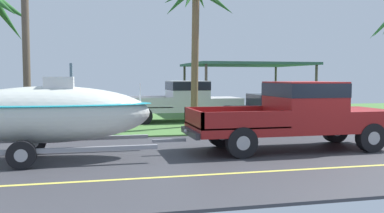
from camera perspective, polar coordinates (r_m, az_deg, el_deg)
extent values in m
cube|color=#38383D|center=(12.09, 18.31, -6.09)|extent=(36.00, 8.00, 0.06)
cube|color=#477538|center=(22.13, 3.25, -1.34)|extent=(36.00, 14.00, 0.11)
cube|color=#DBCC4C|center=(10.62, 23.44, -7.41)|extent=(34.20, 0.12, 0.01)
cube|color=maroon|center=(12.14, 13.27, -2.81)|extent=(5.70, 1.97, 0.22)
cube|color=maroon|center=(13.15, 21.33, -1.14)|extent=(1.60, 1.97, 0.38)
cube|color=maroon|center=(12.26, 14.99, 0.53)|extent=(1.71, 1.97, 1.19)
cube|color=black|center=(12.24, 15.02, 2.22)|extent=(1.73, 1.99, 0.38)
cube|color=#621111|center=(11.48, 5.87, -2.45)|extent=(2.40, 1.97, 0.04)
cube|color=maroon|center=(12.35, 4.44, -1.03)|extent=(2.40, 0.08, 0.45)
cube|color=maroon|center=(10.58, 7.55, -1.89)|extent=(2.40, 0.08, 0.45)
cube|color=maroon|center=(11.14, 0.24, -1.57)|extent=(0.08, 1.97, 0.45)
cube|color=#333338|center=(11.16, -0.26, -3.60)|extent=(0.12, 1.77, 0.16)
sphere|color=#B2B2B7|center=(11.13, -0.87, -3.36)|extent=(0.10, 0.10, 0.10)
cylinder|color=black|center=(13.88, 18.96, -3.03)|extent=(0.80, 0.28, 0.80)
cylinder|color=#9E9EA3|center=(13.88, 18.96, -3.03)|extent=(0.36, 0.29, 0.36)
cylinder|color=black|center=(12.46, 23.24, -3.92)|extent=(0.80, 0.28, 0.80)
cylinder|color=#9E9EA3|center=(12.46, 23.24, -3.92)|extent=(0.36, 0.29, 0.36)
cylinder|color=black|center=(12.31, 4.00, -3.69)|extent=(0.80, 0.28, 0.80)
cylinder|color=#9E9EA3|center=(12.31, 4.00, -3.69)|extent=(0.36, 0.29, 0.36)
cylinder|color=black|center=(10.67, 6.78, -4.89)|extent=(0.80, 0.28, 0.80)
cylinder|color=#9E9EA3|center=(10.67, 6.78, -4.89)|extent=(0.36, 0.29, 0.36)
cube|color=gray|center=(11.07, -3.15, -4.66)|extent=(0.90, 0.10, 0.08)
cube|color=gray|center=(11.84, -18.42, -4.29)|extent=(5.10, 0.12, 0.10)
cube|color=gray|center=(10.08, -19.34, -5.73)|extent=(5.10, 0.12, 0.10)
cylinder|color=black|center=(11.97, -20.83, -4.55)|extent=(0.64, 0.22, 0.64)
cylinder|color=#9E9EA3|center=(11.97, -20.83, -4.55)|extent=(0.29, 0.23, 0.29)
cylinder|color=black|center=(10.10, -22.26, -6.13)|extent=(0.64, 0.22, 0.64)
cylinder|color=#9E9EA3|center=(10.10, -22.26, -6.13)|extent=(0.29, 0.23, 0.29)
ellipsoid|color=silver|center=(10.87, -18.93, -1.04)|extent=(4.99, 1.68, 1.40)
ellipsoid|color=teal|center=(10.85, -18.96, 0.25)|extent=(5.09, 1.71, 0.12)
cube|color=silver|center=(10.81, -17.69, 2.17)|extent=(0.70, 0.60, 0.65)
cube|color=slate|center=(10.79, -16.15, 4.72)|extent=(0.06, 0.56, 0.36)
cylinder|color=silver|center=(10.85, -7.11, 1.94)|extent=(0.04, 0.04, 0.50)
cube|color=silver|center=(19.03, -1.83, -0.28)|extent=(5.59, 2.04, 0.22)
cube|color=silver|center=(19.50, 3.98, 0.70)|extent=(1.57, 2.04, 0.38)
cube|color=silver|center=(19.07, -0.68, 1.80)|extent=(1.68, 2.04, 1.16)
cube|color=black|center=(19.06, -0.68, 2.85)|extent=(1.70, 2.06, 0.38)
cube|color=gray|center=(18.76, -6.69, 0.03)|extent=(2.35, 2.04, 0.04)
cube|color=silver|center=(19.72, -7.02, 0.81)|extent=(2.35, 0.08, 0.45)
cube|color=silver|center=(17.78, -6.33, 0.48)|extent=(2.35, 0.08, 0.45)
cube|color=silver|center=(18.66, -10.16, 0.60)|extent=(0.08, 2.04, 0.45)
cube|color=#333338|center=(18.68, -10.45, -0.61)|extent=(0.12, 1.84, 0.16)
sphere|color=#B2B2B7|center=(18.67, -10.82, -0.46)|extent=(0.10, 0.10, 0.10)
cylinder|color=black|center=(20.39, 3.00, -0.65)|extent=(0.80, 0.28, 0.80)
cylinder|color=#9E9EA3|center=(20.39, 3.00, -0.65)|extent=(0.36, 0.29, 0.36)
cylinder|color=black|center=(18.65, 4.57, -1.09)|extent=(0.80, 0.28, 0.80)
cylinder|color=#9E9EA3|center=(18.65, 4.57, -1.09)|extent=(0.36, 0.29, 0.36)
cylinder|color=black|center=(19.68, -7.32, -0.85)|extent=(0.80, 0.28, 0.80)
cylinder|color=#9E9EA3|center=(19.68, -7.32, -0.85)|extent=(0.36, 0.29, 0.36)
cylinder|color=black|center=(17.88, -6.72, -1.32)|extent=(0.80, 0.28, 0.80)
cylinder|color=#9E9EA3|center=(17.88, -6.72, -1.32)|extent=(0.36, 0.29, 0.36)
cube|color=#B21E19|center=(18.21, -18.24, -0.99)|extent=(4.49, 1.84, 0.70)
cube|color=black|center=(18.19, -18.99, 0.88)|extent=(2.52, 1.70, 0.50)
cylinder|color=black|center=(18.98, -13.41, -1.31)|extent=(0.66, 0.22, 0.66)
cylinder|color=#9E9EA3|center=(18.98, -13.41, -1.31)|extent=(0.30, 0.23, 0.30)
cylinder|color=black|center=(17.32, -13.43, -1.80)|extent=(0.66, 0.22, 0.66)
cylinder|color=#9E9EA3|center=(17.32, -13.43, -1.80)|extent=(0.30, 0.23, 0.30)
cylinder|color=black|center=(19.24, -22.56, -1.44)|extent=(0.66, 0.22, 0.66)
cylinder|color=#9E9EA3|center=(19.24, -22.56, -1.44)|extent=(0.30, 0.23, 0.30)
cylinder|color=black|center=(17.60, -23.43, -1.93)|extent=(0.66, 0.22, 0.66)
cylinder|color=#9E9EA3|center=(17.60, -23.43, -1.93)|extent=(0.30, 0.23, 0.30)
cube|color=black|center=(17.46, 12.73, -1.09)|extent=(4.36, 1.80, 0.70)
cube|color=black|center=(17.32, 12.11, 0.87)|extent=(2.44, 1.65, 0.50)
cylinder|color=black|center=(18.87, 15.70, -1.38)|extent=(0.66, 0.22, 0.66)
cylinder|color=#9E9EA3|center=(18.87, 15.70, -1.38)|extent=(0.30, 0.23, 0.30)
cylinder|color=black|center=(17.48, 18.26, -1.85)|extent=(0.66, 0.22, 0.66)
cylinder|color=#9E9EA3|center=(17.48, 18.26, -1.85)|extent=(0.30, 0.23, 0.30)
cylinder|color=black|center=(17.63, 7.23, -1.63)|extent=(0.66, 0.22, 0.66)
cylinder|color=#9E9EA3|center=(17.63, 7.23, -1.63)|extent=(0.30, 0.23, 0.30)
cylinder|color=black|center=(16.13, 9.24, -2.17)|extent=(0.66, 0.22, 0.66)
cylinder|color=#9E9EA3|center=(16.13, 9.24, -2.17)|extent=(0.30, 0.23, 0.30)
cylinder|color=#4C4238|center=(28.16, 11.36, 2.52)|extent=(0.14, 0.14, 2.74)
cylinder|color=#4C4238|center=(23.56, 16.60, 2.17)|extent=(0.14, 0.14, 2.74)
cylinder|color=#4C4238|center=(26.20, -1.03, 2.49)|extent=(0.14, 0.14, 2.74)
cylinder|color=#4C4238|center=(21.17, 1.93, 2.14)|extent=(0.14, 0.14, 2.74)
cube|color=#2D5647|center=(24.59, 7.34, 5.72)|extent=(6.68, 5.68, 0.14)
cone|color=#387A38|center=(26.52, 24.48, 9.88)|extent=(0.87, 1.65, 1.46)
cone|color=#387A38|center=(26.07, 24.68, 9.99)|extent=(1.27, 0.90, 1.42)
cone|color=#286028|center=(17.56, -23.67, 12.26)|extent=(1.69, 0.50, 1.30)
cone|color=#286028|center=(18.07, -24.09, 10.97)|extent=(1.47, 1.62, 1.88)
cone|color=#286028|center=(16.86, -24.59, 12.63)|extent=(1.60, 1.81, 1.29)
cylinder|color=brown|center=(16.76, 0.41, 6.72)|extent=(0.29, 0.65, 5.69)
cone|color=#286028|center=(17.27, 3.08, 14.37)|extent=(1.87, 0.51, 1.40)
cone|color=#286028|center=(17.76, -1.64, 14.27)|extent=(1.24, 2.00, 1.26)
cylinder|color=brown|center=(15.04, -21.81, 10.11)|extent=(0.24, 0.24, 7.44)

